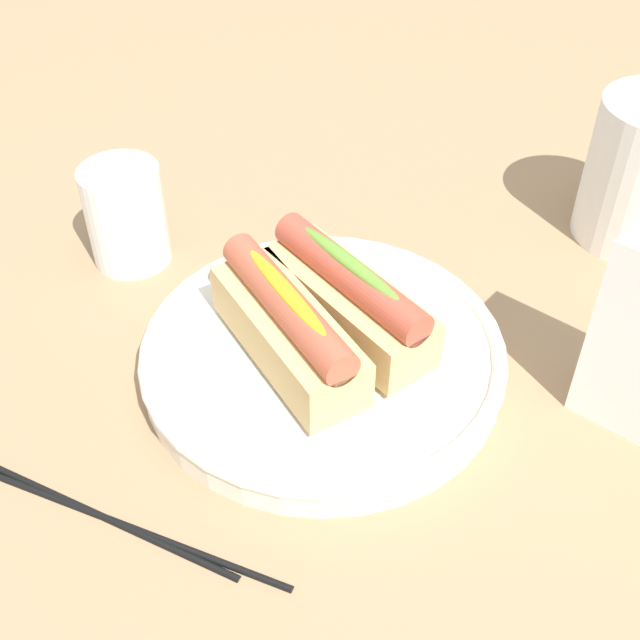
{
  "coord_description": "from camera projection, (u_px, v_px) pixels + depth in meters",
  "views": [
    {
      "loc": [
        0.31,
        -0.32,
        0.44
      ],
      "look_at": [
        -0.0,
        -0.01,
        0.05
      ],
      "focal_mm": 45.39,
      "sensor_mm": 36.0,
      "label": 1
    }
  ],
  "objects": [
    {
      "name": "ground_plane",
      "position": [
        331.0,
        363.0,
        0.62
      ],
      "size": [
        2.4,
        2.4,
        0.0
      ],
      "primitive_type": "plane",
      "color": "#9E7A56"
    },
    {
      "name": "serving_bowl",
      "position": [
        320.0,
        353.0,
        0.61
      ],
      "size": [
        0.27,
        0.27,
        0.03
      ],
      "color": "silver",
      "rests_on": "ground_plane"
    },
    {
      "name": "hotdog_front",
      "position": [
        287.0,
        326.0,
        0.57
      ],
      "size": [
        0.16,
        0.09,
        0.06
      ],
      "color": "#DBB270",
      "rests_on": "serving_bowl"
    },
    {
      "name": "hotdog_back",
      "position": [
        351.0,
        298.0,
        0.59
      ],
      "size": [
        0.16,
        0.07,
        0.06
      ],
      "color": "#DBB270",
      "rests_on": "serving_bowl"
    },
    {
      "name": "water_glass",
      "position": [
        127.0,
        221.0,
        0.7
      ],
      "size": [
        0.07,
        0.07,
        0.09
      ],
      "color": "white",
      "rests_on": "ground_plane"
    },
    {
      "name": "chopstick_near",
      "position": [
        134.0,
        527.0,
        0.51
      ],
      "size": [
        0.2,
        0.09,
        0.01
      ],
      "primitive_type": "cylinder",
      "rotation": [
        0.0,
        1.57,
        0.4
      ],
      "color": "black",
      "rests_on": "ground_plane"
    },
    {
      "name": "chopstick_far",
      "position": [
        92.0,
        510.0,
        0.52
      ],
      "size": [
        0.21,
        0.08,
        0.01
      ],
      "primitive_type": "cylinder",
      "rotation": [
        0.0,
        1.57,
        0.34
      ],
      "color": "black",
      "rests_on": "ground_plane"
    }
  ]
}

